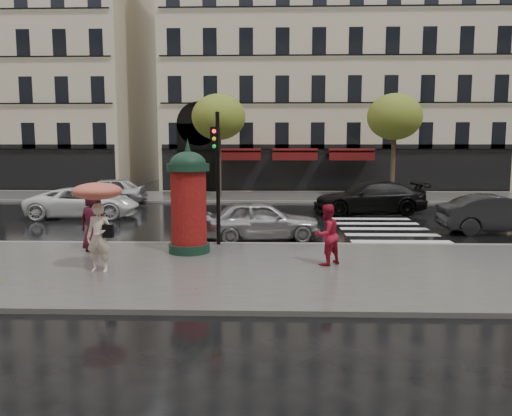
{
  "coord_description": "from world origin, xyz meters",
  "views": [
    {
      "loc": [
        1.3,
        -13.74,
        3.45
      ],
      "look_at": [
        0.84,
        1.5,
        1.52
      ],
      "focal_mm": 35.0,
      "sensor_mm": 36.0,
      "label": 1
    }
  ],
  "objects_px": {
    "car_silver": "(261,220)",
    "car_white": "(84,203)",
    "traffic_light": "(217,165)",
    "morris_column": "(188,198)",
    "woman_red": "(327,235)",
    "car_black": "(369,198)",
    "car_far_silver": "(106,191)",
    "woman_umbrella": "(98,211)",
    "car_darkgrey": "(500,215)",
    "man_burgundy": "(94,221)"
  },
  "relations": [
    {
      "from": "woman_red",
      "to": "car_far_silver",
      "type": "xyz_separation_m",
      "value": [
        -11.17,
        15.02,
        -0.19
      ]
    },
    {
      "from": "car_white",
      "to": "car_far_silver",
      "type": "xyz_separation_m",
      "value": [
        -0.68,
        5.36,
        0.06
      ]
    },
    {
      "from": "car_darkgrey",
      "to": "car_white",
      "type": "bearing_deg",
      "value": 79.47
    },
    {
      "from": "woman_umbrella",
      "to": "traffic_light",
      "type": "height_order",
      "value": "traffic_light"
    },
    {
      "from": "morris_column",
      "to": "car_far_silver",
      "type": "height_order",
      "value": "morris_column"
    },
    {
      "from": "morris_column",
      "to": "car_silver",
      "type": "height_order",
      "value": "morris_column"
    },
    {
      "from": "man_burgundy",
      "to": "car_far_silver",
      "type": "xyz_separation_m",
      "value": [
        -4.04,
        13.38,
        -0.29
      ]
    },
    {
      "from": "car_far_silver",
      "to": "car_darkgrey",
      "type": "bearing_deg",
      "value": 63.1
    },
    {
      "from": "car_far_silver",
      "to": "car_white",
      "type": "bearing_deg",
      "value": 6.58
    },
    {
      "from": "car_black",
      "to": "car_far_silver",
      "type": "xyz_separation_m",
      "value": [
        -14.6,
        3.53,
        -0.03
      ]
    },
    {
      "from": "morris_column",
      "to": "car_silver",
      "type": "bearing_deg",
      "value": 50.76
    },
    {
      "from": "woman_red",
      "to": "car_darkgrey",
      "type": "bearing_deg",
      "value": 179.11
    },
    {
      "from": "morris_column",
      "to": "car_white",
      "type": "distance_m",
      "value": 10.39
    },
    {
      "from": "man_burgundy",
      "to": "morris_column",
      "type": "xyz_separation_m",
      "value": [
        3.03,
        -0.11,
        0.74
      ]
    },
    {
      "from": "woman_red",
      "to": "car_darkgrey",
      "type": "relative_size",
      "value": 0.37
    },
    {
      "from": "car_darkgrey",
      "to": "car_far_silver",
      "type": "xyz_separation_m",
      "value": [
        -18.58,
        9.18,
        0.03
      ]
    },
    {
      "from": "man_burgundy",
      "to": "car_black",
      "type": "height_order",
      "value": "man_burgundy"
    },
    {
      "from": "man_burgundy",
      "to": "car_black",
      "type": "xyz_separation_m",
      "value": [
        10.57,
        9.84,
        -0.27
      ]
    },
    {
      "from": "car_white",
      "to": "traffic_light",
      "type": "bearing_deg",
      "value": -139.39
    },
    {
      "from": "morris_column",
      "to": "car_white",
      "type": "bearing_deg",
      "value": 128.22
    },
    {
      "from": "woman_red",
      "to": "car_white",
      "type": "bearing_deg",
      "value": -81.79
    },
    {
      "from": "woman_umbrella",
      "to": "car_silver",
      "type": "distance_m",
      "value": 6.7
    },
    {
      "from": "car_silver",
      "to": "woman_red",
      "type": "bearing_deg",
      "value": -163.44
    },
    {
      "from": "car_black",
      "to": "car_far_silver",
      "type": "bearing_deg",
      "value": -108.43
    },
    {
      "from": "car_darkgrey",
      "to": "car_white",
      "type": "height_order",
      "value": "car_darkgrey"
    },
    {
      "from": "car_silver",
      "to": "car_white",
      "type": "xyz_separation_m",
      "value": [
        -8.58,
        5.44,
        -0.01
      ]
    },
    {
      "from": "car_silver",
      "to": "car_far_silver",
      "type": "bearing_deg",
      "value": 32.8
    },
    {
      "from": "car_white",
      "to": "car_black",
      "type": "distance_m",
      "value": 14.05
    },
    {
      "from": "woman_red",
      "to": "morris_column",
      "type": "xyz_separation_m",
      "value": [
        -4.1,
        1.54,
        0.84
      ]
    },
    {
      "from": "car_silver",
      "to": "car_white",
      "type": "relative_size",
      "value": 0.83
    },
    {
      "from": "car_white",
      "to": "car_far_silver",
      "type": "bearing_deg",
      "value": 1.84
    },
    {
      "from": "man_burgundy",
      "to": "car_white",
      "type": "distance_m",
      "value": 8.7
    },
    {
      "from": "man_burgundy",
      "to": "woman_red",
      "type": "bearing_deg",
      "value": 176.52
    },
    {
      "from": "woman_red",
      "to": "traffic_light",
      "type": "bearing_deg",
      "value": -78.54
    },
    {
      "from": "traffic_light",
      "to": "car_darkgrey",
      "type": "xyz_separation_m",
      "value": [
        10.75,
        3.11,
        -2.04
      ]
    },
    {
      "from": "woman_umbrella",
      "to": "car_black",
      "type": "relative_size",
      "value": 0.44
    },
    {
      "from": "morris_column",
      "to": "woman_red",
      "type": "bearing_deg",
      "value": -20.59
    },
    {
      "from": "car_darkgrey",
      "to": "car_white",
      "type": "xyz_separation_m",
      "value": [
        -17.9,
        3.82,
        -0.03
      ]
    },
    {
      "from": "man_burgundy",
      "to": "morris_column",
      "type": "height_order",
      "value": "morris_column"
    },
    {
      "from": "traffic_light",
      "to": "car_white",
      "type": "height_order",
      "value": "traffic_light"
    },
    {
      "from": "woman_red",
      "to": "car_black",
      "type": "relative_size",
      "value": 0.3
    },
    {
      "from": "car_black",
      "to": "man_burgundy",
      "type": "bearing_deg",
      "value": -51.86
    },
    {
      "from": "car_darkgrey",
      "to": "car_black",
      "type": "xyz_separation_m",
      "value": [
        -3.98,
        5.65,
        0.06
      ]
    },
    {
      "from": "man_burgundy",
      "to": "car_silver",
      "type": "xyz_separation_m",
      "value": [
        5.22,
        2.58,
        -0.34
      ]
    },
    {
      "from": "car_silver",
      "to": "car_darkgrey",
      "type": "height_order",
      "value": "car_darkgrey"
    },
    {
      "from": "morris_column",
      "to": "car_black",
      "type": "distance_m",
      "value": 12.52
    },
    {
      "from": "morris_column",
      "to": "car_silver",
      "type": "distance_m",
      "value": 3.63
    },
    {
      "from": "woman_umbrella",
      "to": "woman_red",
      "type": "relative_size",
      "value": 1.43
    },
    {
      "from": "woman_umbrella",
      "to": "car_silver",
      "type": "height_order",
      "value": "woman_umbrella"
    },
    {
      "from": "car_black",
      "to": "woman_red",
      "type": "bearing_deg",
      "value": -21.46
    }
  ]
}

